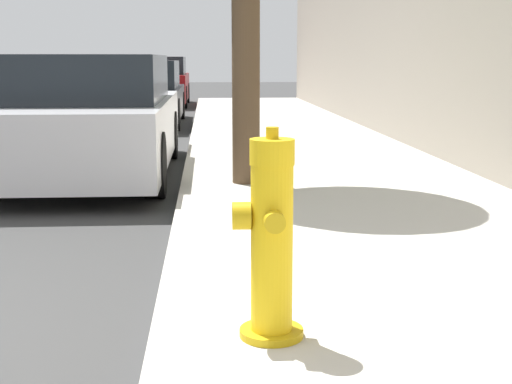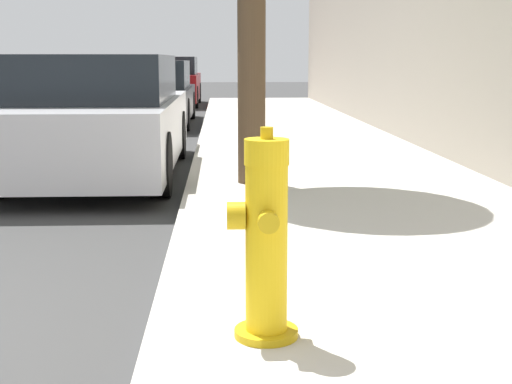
{
  "view_description": "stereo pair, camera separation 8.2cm",
  "coord_description": "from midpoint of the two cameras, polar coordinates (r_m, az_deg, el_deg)",
  "views": [
    {
      "loc": [
        2.04,
        -3.02,
        1.34
      ],
      "look_at": [
        2.33,
        1.18,
        0.55
      ],
      "focal_mm": 50.0,
      "sensor_mm": 36.0,
      "label": 1
    },
    {
      "loc": [
        2.12,
        -3.03,
        1.34
      ],
      "look_at": [
        2.33,
        1.18,
        0.55
      ],
      "focal_mm": 50.0,
      "sensor_mm": 36.0,
      "label": 2
    }
  ],
  "objects": [
    {
      "name": "sidewalk_slab",
      "position": [
        3.52,
        17.77,
        -11.31
      ],
      "size": [
        3.16,
        40.0,
        0.12
      ],
      "color": "beige",
      "rests_on": "ground_plane"
    },
    {
      "name": "parked_car_mid",
      "position": [
        15.01,
        -9.46,
        7.73
      ],
      "size": [
        1.74,
        4.46,
        1.32
      ],
      "color": "black",
      "rests_on": "ground_plane"
    },
    {
      "name": "fire_hydrant",
      "position": [
        3.12,
        0.44,
        -3.99
      ],
      "size": [
        0.32,
        0.32,
        0.94
      ],
      "color": "#C39C11",
      "rests_on": "sidewalk_slab"
    },
    {
      "name": "parked_car_near",
      "position": [
        8.45,
        -13.33,
        5.77
      ],
      "size": [
        1.83,
        4.54,
        1.39
      ],
      "color": "#B7B7BC",
      "rests_on": "ground_plane"
    },
    {
      "name": "parked_car_far",
      "position": [
        21.28,
        -7.88,
        8.7
      ],
      "size": [
        1.69,
        4.22,
        1.41
      ],
      "color": "maroon",
      "rests_on": "ground_plane"
    }
  ]
}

